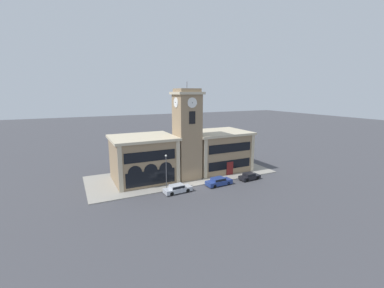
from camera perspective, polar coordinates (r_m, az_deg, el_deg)
name	(u,v)px	position (r m, az deg, el deg)	size (l,w,h in m)	color
ground_plane	(199,186)	(45.71, 1.46, -9.31)	(300.00, 300.00, 0.00)	#424247
sidewalk_kerb	(183,174)	(51.62, -2.12, -6.77)	(36.16, 13.93, 0.15)	gray
clock_tower	(187,135)	(47.62, -1.09, 2.10)	(4.96, 4.96, 18.05)	#937A5B
town_hall_left_wing	(143,159)	(48.22, -10.80, -3.19)	(11.44, 10.06, 8.33)	#937A5B
town_hall_right_wing	(218,150)	(54.48, 5.71, -1.43)	(12.35, 10.06, 8.20)	#937A5B
parked_car_near	(177,188)	(42.63, -3.26, -9.84)	(4.76, 2.02, 1.39)	#B2B7C1
parked_car_mid	(219,181)	(46.04, 5.94, -8.24)	(4.84, 2.16, 1.40)	navy
parked_car_far	(249,176)	(49.80, 12.63, -7.00)	(4.18, 1.98, 1.30)	black
street_lamp	(166,167)	(42.63, -5.76, -5.11)	(0.36, 0.36, 6.04)	#4C4C51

